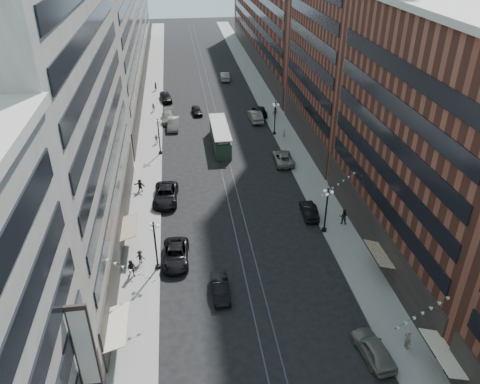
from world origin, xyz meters
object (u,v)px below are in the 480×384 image
lamppost_se_mid (275,117)px  pedestrian_extra_1 (140,257)px  car_11 (283,158)px  pedestrian_9 (275,113)px  car_10 (309,210)px  car_12 (260,111)px  lamppost_se_far (326,209)px  car_2 (176,255)px  lamppost_sw_far (155,244)px  pedestrian_extra_0 (156,86)px  car_7 (166,195)px  pedestrian_5 (140,185)px  pedestrian_7 (343,216)px  pedestrian_extra_2 (154,108)px  car_4 (374,349)px  car_9 (166,97)px  lamppost_sw_mid (159,135)px  car_5 (220,288)px  pedestrian_6 (156,139)px  car_extra_0 (173,124)px  car_14 (225,76)px  car_extra_1 (255,116)px  pedestrian_2 (132,269)px  pedestrian_8 (284,134)px  car_8 (168,117)px  pedestrian_4 (408,340)px  streetcar (220,137)px

lamppost_se_mid → pedestrian_extra_1: (-20.13, -30.97, -2.19)m
car_11 → pedestrian_9: pedestrian_9 is taller
car_10 → car_12: bearing=-87.1°
lamppost_se_far → car_2: lamppost_se_far is taller
lamppost_sw_far → lamppost_se_mid: (18.40, 32.00, 0.00)m
lamppost_se_mid → pedestrian_extra_0: lamppost_se_mid is taller
lamppost_se_mid → car_7: (-17.60, -18.74, -2.22)m
pedestrian_5 → pedestrian_extra_0: 41.82m
pedestrian_9 → car_7: bearing=-137.9°
pedestrian_7 → pedestrian_extra_2: pedestrian_7 is taller
car_11 → pedestrian_5: size_ratio=3.34×
car_4 → pedestrian_5: pedestrian_5 is taller
car_2 → car_9: size_ratio=1.13×
lamppost_sw_mid → pedestrian_extra_1: size_ratio=3.66×
pedestrian_extra_0 → car_5: bearing=-38.3°
pedestrian_6 → car_4: bearing=107.1°
car_9 → pedestrian_6: 20.45m
pedestrian_7 → car_extra_0: (-18.87, 31.90, -0.25)m
car_14 → pedestrian_6: car_14 is taller
car_extra_1 → pedestrian_7: bearing=95.4°
pedestrian_2 → car_7: size_ratio=0.31×
lamppost_se_mid → car_2: (-16.59, -30.99, -2.30)m
pedestrian_8 → car_extra_0: (-17.36, 7.18, -0.20)m
car_extra_0 → pedestrian_extra_1: bearing=-92.6°
pedestrian_2 → pedestrian_extra_0: bearing=94.5°
lamppost_sw_mid → car_9: bearing=88.1°
car_11 → pedestrian_8: pedestrian_8 is taller
car_2 → pedestrian_2: pedestrian_2 is taller
pedestrian_extra_2 → lamppost_sw_mid: bearing=-79.5°
pedestrian_6 → pedestrian_7: size_ratio=0.78×
car_8 → car_14: car_14 is taller
lamppost_sw_mid → pedestrian_9: (20.04, 12.36, -2.09)m
car_7 → car_14: bearing=79.5°
pedestrian_9 → car_extra_1: size_ratio=0.31×
car_extra_0 → pedestrian_9: bearing=10.8°
lamppost_sw_mid → lamppost_se_far: (18.40, -23.00, 0.00)m
pedestrian_5 → car_extra_0: (4.54, 21.12, -0.15)m
car_14 → car_7: bearing=78.0°
pedestrian_2 → pedestrian_extra_1: pedestrian_2 is taller
pedestrian_8 → pedestrian_extra_1: 35.78m
lamppost_sw_mid → car_5: lamppost_sw_mid is taller
pedestrian_6 → lamppost_se_far: bearing=120.4°
car_14 → pedestrian_7: (7.25, -58.37, 0.23)m
car_2 → pedestrian_4: pedestrian_4 is taller
car_extra_0 → pedestrian_2: bearing=-93.3°
car_4 → car_extra_0: size_ratio=0.94×
lamppost_sw_far → car_5: bearing=-37.8°
car_2 → pedestrian_extra_1: bearing=-177.3°
streetcar → car_extra_1: 11.87m
car_9 → pedestrian_6: size_ratio=3.37×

